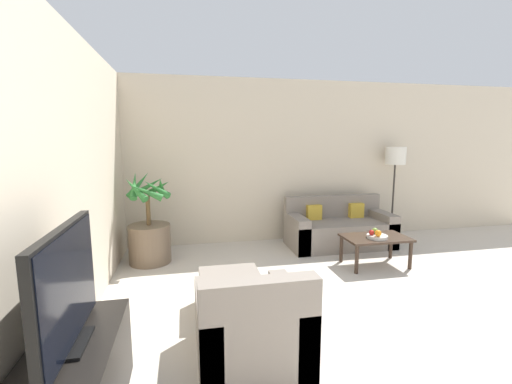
{
  "coord_description": "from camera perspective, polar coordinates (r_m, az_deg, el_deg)",
  "views": [
    {
      "loc": [
        -2.52,
        0.09,
        1.72
      ],
      "look_at": [
        -1.55,
        4.66,
        1.0
      ],
      "focal_mm": 24.0,
      "sensor_mm": 36.0,
      "label": 1
    }
  ],
  "objects": [
    {
      "name": "television",
      "position": [
        2.24,
        -29.0,
        -13.86
      ],
      "size": [
        0.18,
        0.93,
        0.69
      ],
      "color": "black",
      "rests_on": "tv_console"
    },
    {
      "name": "ottoman",
      "position": [
        3.64,
        -4.31,
        -16.19
      ],
      "size": [
        0.61,
        0.53,
        0.38
      ],
      "color": "gray",
      "rests_on": "ground_plane"
    },
    {
      "name": "potted_palm",
      "position": [
        5.04,
        -17.34,
        -6.72
      ],
      "size": [
        0.67,
        0.67,
        1.3
      ],
      "color": "brown",
      "rests_on": "ground_plane"
    },
    {
      "name": "wall_left",
      "position": [
        2.92,
        -30.9,
        0.22
      ],
      "size": [
        0.06,
        7.25,
        2.7
      ],
      "color": "beige",
      "rests_on": "ground_plane"
    },
    {
      "name": "coffee_table",
      "position": [
        4.99,
        19.29,
        -7.68
      ],
      "size": [
        0.87,
        0.53,
        0.41
      ],
      "color": "#38281E",
      "rests_on": "ground_plane"
    },
    {
      "name": "orange_fruit",
      "position": [
        4.82,
        19.68,
        -6.49
      ],
      "size": [
        0.09,
        0.09,
        0.09
      ],
      "color": "orange",
      "rests_on": "fruit_bowl"
    },
    {
      "name": "wall_back",
      "position": [
        6.15,
        12.3,
        5.12
      ],
      "size": [
        8.49,
        0.06,
        2.7
      ],
      "color": "beige",
      "rests_on": "ground_plane"
    },
    {
      "name": "apple_red",
      "position": [
        4.86,
        18.69,
        -6.41
      ],
      "size": [
        0.07,
        0.07,
        0.07
      ],
      "color": "red",
      "rests_on": "fruit_bowl"
    },
    {
      "name": "floor_lamp",
      "position": [
        6.4,
        22.21,
        4.93
      ],
      "size": [
        0.34,
        0.34,
        1.59
      ],
      "color": "#2D2823",
      "rests_on": "ground_plane"
    },
    {
      "name": "fruit_bowl",
      "position": [
        4.9,
        19.54,
        -7.02
      ],
      "size": [
        0.27,
        0.27,
        0.04
      ],
      "color": "beige",
      "rests_on": "coffee_table"
    },
    {
      "name": "apple_green",
      "position": [
        4.95,
        19.22,
        -6.13
      ],
      "size": [
        0.08,
        0.08,
        0.08
      ],
      "color": "olive",
      "rests_on": "fruit_bowl"
    },
    {
      "name": "armchair",
      "position": [
        2.87,
        -0.86,
        -21.62
      ],
      "size": [
        0.83,
        0.87,
        0.8
      ],
      "color": "gray",
      "rests_on": "ground_plane"
    },
    {
      "name": "sofa_loveseat",
      "position": [
        5.76,
        13.6,
        -6.03
      ],
      "size": [
        1.66,
        0.78,
        0.79
      ],
      "color": "gray",
      "rests_on": "ground_plane"
    }
  ]
}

